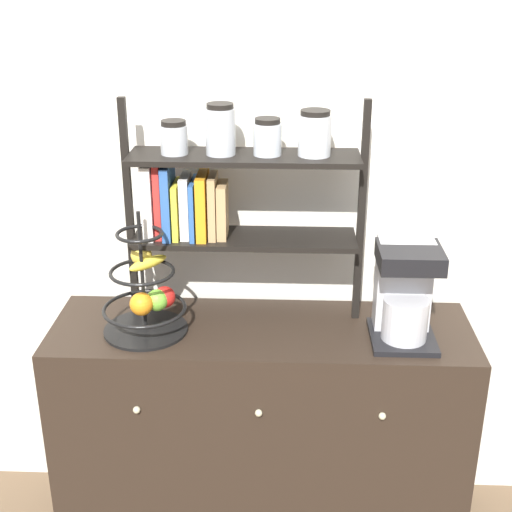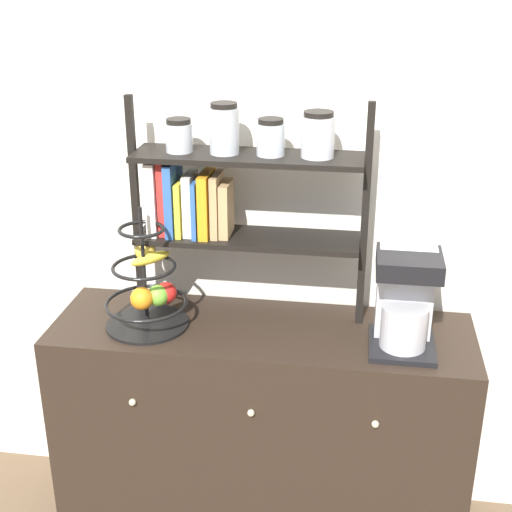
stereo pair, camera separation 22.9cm
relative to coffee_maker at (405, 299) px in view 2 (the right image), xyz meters
name	(u,v)px [view 2 (the right image)]	position (x,y,z in m)	size (l,w,h in m)	color
wall_back	(273,173)	(-0.46, 0.30, 0.30)	(7.00, 0.05, 2.60)	silver
sideboard	(261,431)	(-0.46, 0.04, -0.58)	(1.42, 0.46, 0.84)	black
coffee_maker	(405,299)	(0.00, 0.00, 0.00)	(0.21, 0.23, 0.33)	black
fruit_stand	(148,289)	(-0.84, 0.00, -0.03)	(0.28, 0.28, 0.42)	black
shelf_hutch	(225,184)	(-0.60, 0.13, 0.31)	(0.79, 0.20, 0.75)	black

